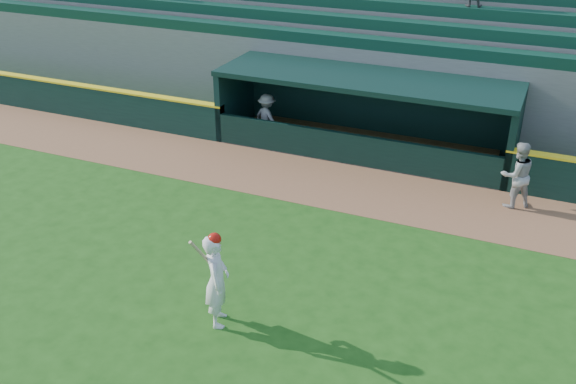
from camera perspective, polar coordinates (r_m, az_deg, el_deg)
name	(u,v)px	position (r m, az deg, el deg)	size (l,w,h in m)	color
ground	(260,272)	(14.77, -2.48, -7.10)	(120.00, 120.00, 0.00)	#1E4D13
warning_track	(333,184)	(18.70, 4.02, 0.68)	(40.00, 3.00, 0.01)	brown
field_wall_left	(41,95)	(26.04, -21.09, 8.04)	(15.50, 0.30, 1.20)	black
wall_stripe_left	(38,79)	(25.87, -21.32, 9.36)	(15.50, 0.32, 0.06)	yellow
dugout_player_front	(517,175)	(18.14, 19.69, 1.44)	(0.90, 0.70, 1.86)	#A2A19C
dugout_player_inside	(267,118)	(21.48, -1.88, 6.62)	(1.04, 0.60, 1.61)	gray
dugout	(367,107)	(20.91, 7.04, 7.47)	(9.40, 2.80, 2.46)	#60615C
stands	(405,43)	(24.86, 10.37, 12.90)	(34.50, 6.25, 7.61)	slate
batter_at_plate	(217,279)	(12.77, -6.36, -7.71)	(0.74, 0.90, 2.09)	white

